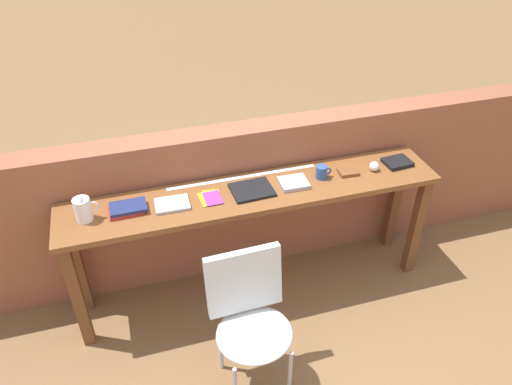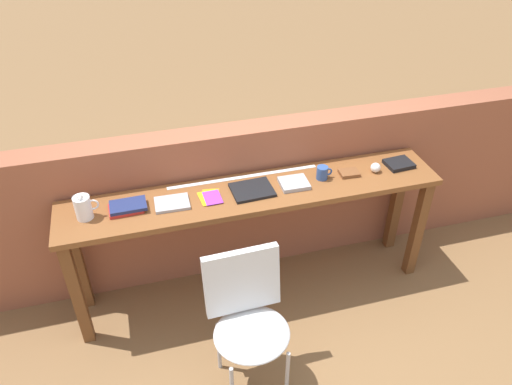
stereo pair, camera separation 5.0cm
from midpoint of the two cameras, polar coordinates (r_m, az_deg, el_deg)
ground_plane at (r=3.61m, az=1.50°, el=-13.98°), size 40.00×40.00×0.00m
brick_wall_back at (r=3.66m, az=-1.24°, el=-0.62°), size 6.00×0.20×1.16m
sideboard at (r=3.31m, az=0.20°, el=-1.77°), size 2.50×0.44×0.88m
chair_white_moulded at (r=2.92m, az=-0.38°, el=-13.92°), size 0.45×0.47×0.89m
pitcher_white at (r=3.12m, az=-18.68°, el=-1.62°), size 0.14×0.10×0.18m
book_stack_leftmost at (r=3.14m, az=-14.08°, el=-1.62°), size 0.23×0.15×0.04m
magazine_cycling at (r=3.14m, az=-9.12°, el=-1.22°), size 0.22×0.17×0.02m
pamphlet_pile_colourful at (r=3.17m, az=-4.72°, el=-0.54°), size 0.15×0.19×0.01m
book_open_centre at (r=3.21m, az=0.00°, el=0.29°), size 0.27×0.23×0.02m
book_grey_hardcover at (r=3.28m, az=4.80°, el=1.06°), size 0.19×0.17×0.03m
mug at (r=3.35m, az=8.04°, el=2.25°), size 0.11×0.08×0.09m
leather_journal_brown at (r=3.44m, az=11.01°, el=2.21°), size 0.14×0.11×0.02m
sports_ball_small at (r=3.49m, az=13.90°, el=2.78°), size 0.07×0.07×0.07m
book_repair_rightmost at (r=3.61m, az=16.41°, el=3.17°), size 0.19×0.16×0.03m
ruler_metal_back_edge at (r=3.35m, az=-1.03°, el=1.78°), size 1.03×0.03×0.00m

